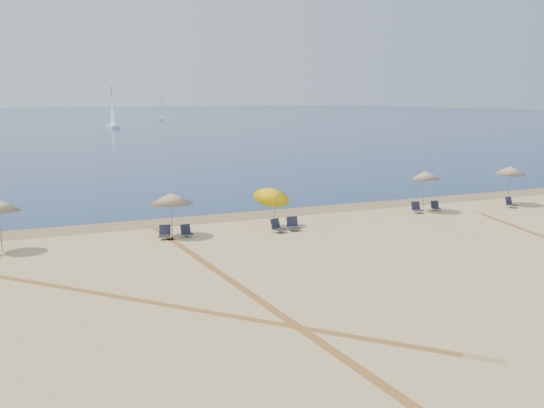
{
  "coord_description": "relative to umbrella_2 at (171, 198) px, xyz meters",
  "views": [
    {
      "loc": [
        -13.77,
        -10.62,
        7.04
      ],
      "look_at": [
        0.0,
        20.0,
        1.3
      ],
      "focal_mm": 41.73,
      "sensor_mm": 36.0,
      "label": 1
    }
  ],
  "objects": [
    {
      "name": "ocean",
      "position": [
        5.52,
        204.87,
        -1.96
      ],
      "size": [
        500.0,
        500.0,
        0.0
      ],
      "primitive_type": "plane",
      "color": "#0C2151",
      "rests_on": "ground"
    },
    {
      "name": "wet_sand",
      "position": [
        5.52,
        3.87,
        -1.96
      ],
      "size": [
        500.0,
        500.0,
        0.0
      ],
      "primitive_type": "plane",
      "color": "olive",
      "rests_on": "ground"
    },
    {
      "name": "umbrella_2",
      "position": [
        0.0,
        0.0,
        0.0
      ],
      "size": [
        2.19,
        2.19,
        2.31
      ],
      "color": "gray",
      "rests_on": "ground"
    },
    {
      "name": "umbrella_3",
      "position": [
        5.58,
        -0.02,
        -0.1
      ],
      "size": [
        2.0,
        2.05,
        2.53
      ],
      "color": "gray",
      "rests_on": "ground"
    },
    {
      "name": "umbrella_4",
      "position": [
        16.12,
        0.5,
        0.27
      ],
      "size": [
        2.07,
        2.11,
        2.61
      ],
      "color": "gray",
      "rests_on": "ground"
    },
    {
      "name": "umbrella_5",
      "position": [
        22.73,
        0.24,
        0.3
      ],
      "size": [
        2.13,
        2.13,
        2.6
      ],
      "color": "gray",
      "rests_on": "ground"
    },
    {
      "name": "chair_3",
      "position": [
        -0.5,
        -0.44,
        -1.66
      ],
      "size": [
        0.76,
        0.82,
        0.69
      ],
      "rotation": [
        0.0,
        0.0,
        -0.34
      ],
      "color": "black",
      "rests_on": "ground"
    },
    {
      "name": "chair_4",
      "position": [
        0.64,
        -0.37,
        -1.69
      ],
      "size": [
        0.54,
        0.63,
        0.61
      ],
      "rotation": [
        0.0,
        0.0,
        0.07
      ],
      "color": "black",
      "rests_on": "ground"
    },
    {
      "name": "chair_5",
      "position": [
        5.28,
        -1.33,
        -1.65
      ],
      "size": [
        0.8,
        0.86,
        0.71
      ],
      "rotation": [
        0.0,
        0.0,
        0.37
      ],
      "color": "black",
      "rests_on": "ground"
    },
    {
      "name": "chair_6",
      "position": [
        6.24,
        -1.24,
        -1.65
      ],
      "size": [
        0.69,
        0.78,
        0.72
      ],
      "rotation": [
        0.0,
        0.0,
        -0.15
      ],
      "color": "black",
      "rests_on": "ground"
    },
    {
      "name": "chair_7",
      "position": [
        15.39,
        0.23,
        -1.66
      ],
      "size": [
        0.62,
        0.71,
        0.68
      ],
      "rotation": [
        0.0,
        0.0,
        -0.09
      ],
      "color": "black",
      "rests_on": "ground"
    },
    {
      "name": "chair_8",
      "position": [
        17.0,
        0.49,
        -1.71
      ],
      "size": [
        0.64,
        0.69,
        0.59
      ],
      "rotation": [
        0.0,
        0.0,
        -0.32
      ],
      "color": "black",
      "rests_on": "ground"
    },
    {
      "name": "chair_9",
      "position": [
        22.03,
        -0.67,
        -1.67
      ],
      "size": [
        0.65,
        0.73,
        0.67
      ],
      "rotation": [
        0.0,
        0.0,
        0.16
      ],
      "color": "black",
      "rests_on": "ground"
    },
    {
      "name": "sailboat_0",
      "position": [
        17.38,
        112.63,
        0.83
      ],
      "size": [
        1.73,
        6.23,
        9.23
      ],
      "rotation": [
        0.0,
        0.0,
        0.02
      ],
      "color": "white",
      "rests_on": "ocean"
    },
    {
      "name": "sailboat_1",
      "position": [
        39.79,
        157.2,
        -0.03
      ],
      "size": [
        2.18,
        4.43,
        6.4
      ],
      "rotation": [
        0.0,
        0.0,
        -0.26
      ],
      "color": "white",
      "rests_on": "ocean"
    },
    {
      "name": "tire_tracks",
      "position": [
        3.31,
        -10.7,
        -1.96
      ],
      "size": [
        58.07,
        44.83,
        0.0
      ],
      "color": "tan",
      "rests_on": "ground"
    }
  ]
}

